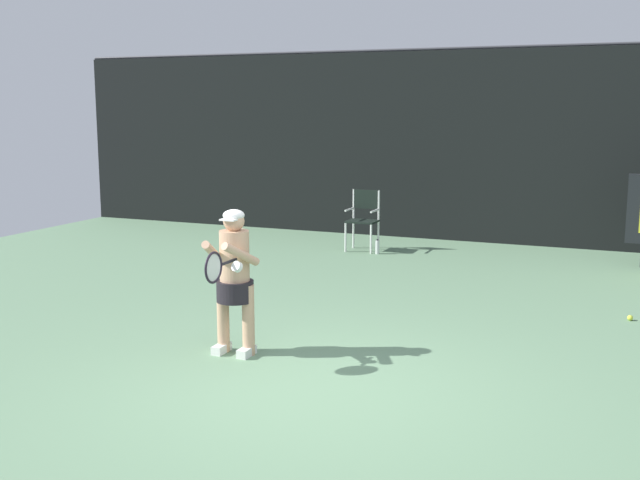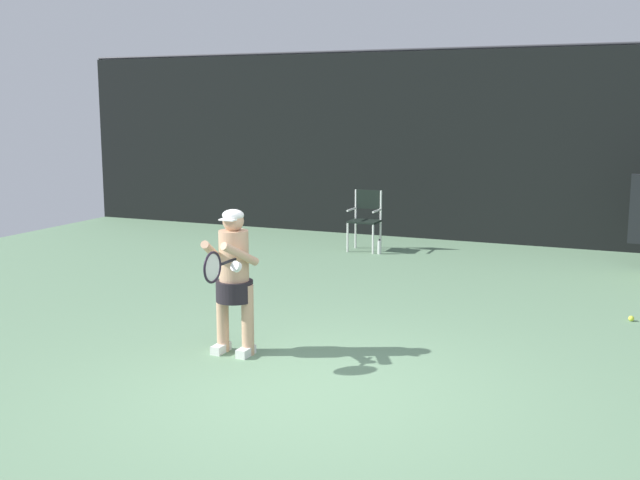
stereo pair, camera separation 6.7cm
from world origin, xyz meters
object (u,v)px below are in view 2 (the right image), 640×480
at_px(water_bottle, 379,247).
at_px(tennis_ball_loose, 631,318).
at_px(umpire_chair, 366,216).
at_px(tennis_player, 234,275).
at_px(tennis_racket, 214,267).

height_order(water_bottle, tennis_ball_loose, water_bottle).
distance_m(umpire_chair, water_bottle, 0.65).
height_order(water_bottle, tennis_player, tennis_player).
relative_size(water_bottle, tennis_ball_loose, 3.90).
bearing_deg(tennis_racket, water_bottle, 106.48).
bearing_deg(umpire_chair, water_bottle, -34.29).
height_order(water_bottle, tennis_racket, tennis_racket).
distance_m(tennis_racket, tennis_ball_loose, 5.22).
distance_m(tennis_player, tennis_racket, 0.62).
xyz_separation_m(umpire_chair, tennis_player, (0.76, -6.12, 0.23)).
bearing_deg(umpire_chair, tennis_ball_loose, -34.64).
relative_size(water_bottle, tennis_player, 0.17).
bearing_deg(water_bottle, tennis_racket, -85.42).
bearing_deg(tennis_player, tennis_ball_loose, 37.98).
bearing_deg(tennis_ball_loose, tennis_player, -142.02).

